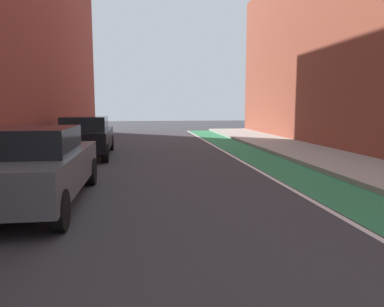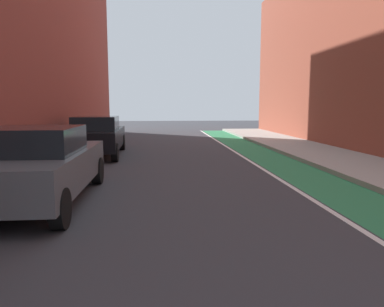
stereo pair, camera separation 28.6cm
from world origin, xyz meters
name	(u,v)px [view 1 (the left image)]	position (x,y,z in m)	size (l,w,h in m)	color
ground_plane	(182,183)	(0.00, 13.16, 0.00)	(75.52, 75.52, 0.00)	#38383D
bike_lane_paint	(281,167)	(3.37, 15.16, 0.00)	(1.60, 34.33, 0.00)	#2D8451
lane_divider_stripe	(253,168)	(2.47, 15.16, 0.00)	(0.12, 34.33, 0.00)	white
sidewalk_right	(347,163)	(5.60, 15.16, 0.07)	(2.88, 34.33, 0.14)	#A8A59E
parked_sedan_gray	(31,165)	(-3.12, 11.56, 0.79)	(1.97, 4.50, 1.53)	#595B60
parked_sedan_black	(86,136)	(-3.11, 18.56, 0.79)	(1.97, 4.67, 1.53)	black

